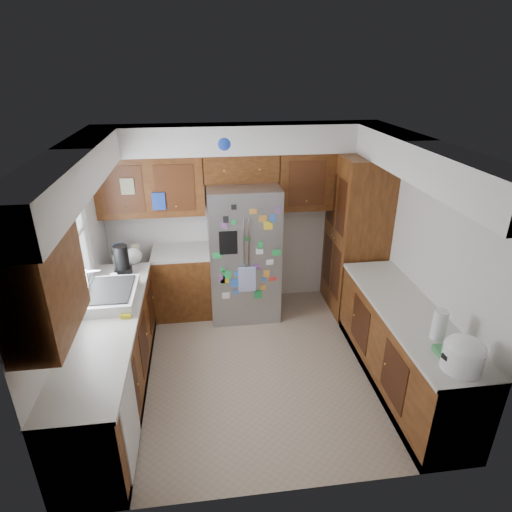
{
  "coord_description": "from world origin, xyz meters",
  "views": [
    {
      "loc": [
        -0.51,
        -3.92,
        3.19
      ],
      "look_at": [
        0.05,
        0.35,
        1.22
      ],
      "focal_mm": 30.0,
      "sensor_mm": 36.0,
      "label": 1
    }
  ],
  "objects_px": {
    "pantry": "(356,236)",
    "fridge": "(244,252)",
    "rice_cooker": "(464,353)",
    "paper_towel": "(439,325)"
  },
  "relations": [
    {
      "from": "fridge",
      "to": "paper_towel",
      "type": "distance_m",
      "value": 2.66
    },
    {
      "from": "fridge",
      "to": "paper_towel",
      "type": "relative_size",
      "value": 6.37
    },
    {
      "from": "fridge",
      "to": "paper_towel",
      "type": "xyz_separation_m",
      "value": [
        1.52,
        -2.17,
        0.16
      ]
    },
    {
      "from": "pantry",
      "to": "rice_cooker",
      "type": "bearing_deg",
      "value": -90.01
    },
    {
      "from": "pantry",
      "to": "fridge",
      "type": "height_order",
      "value": "pantry"
    },
    {
      "from": "rice_cooker",
      "to": "fridge",
      "type": "bearing_deg",
      "value": 120.13
    },
    {
      "from": "rice_cooker",
      "to": "paper_towel",
      "type": "bearing_deg",
      "value": 86.85
    },
    {
      "from": "fridge",
      "to": "paper_towel",
      "type": "bearing_deg",
      "value": -54.95
    },
    {
      "from": "paper_towel",
      "to": "pantry",
      "type": "bearing_deg",
      "value": 90.61
    },
    {
      "from": "fridge",
      "to": "rice_cooker",
      "type": "bearing_deg",
      "value": -59.87
    }
  ]
}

